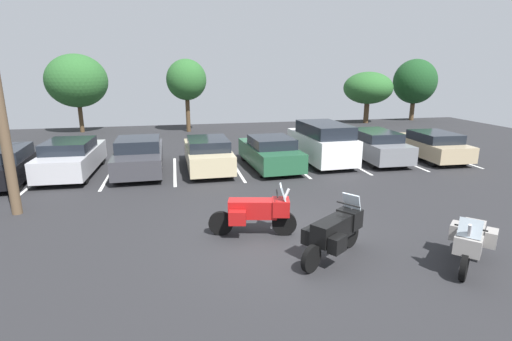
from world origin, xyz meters
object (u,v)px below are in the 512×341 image
car_green (270,152)px  car_tan (430,145)px  motorcycle_second (335,231)px  motorcycle_third (471,240)px  car_grey (373,145)px  motorcycle_touring (256,211)px  car_champagne (208,154)px  car_black (5,164)px  car_silver (72,157)px  car_white (322,143)px  car_charcoal (139,155)px

car_green → car_tan: bearing=0.9°
motorcycle_second → motorcycle_third: (2.75, -1.04, -0.03)m
car_green → car_tan: car_green is taller
car_tan → car_grey: bearing=172.0°
motorcycle_touring → car_champagne: car_champagne is taller
car_black → car_grey: size_ratio=0.97×
car_green → car_tan: size_ratio=0.99×
car_silver → car_green: car_silver is taller
car_silver → car_green: (8.34, -0.53, -0.05)m
motorcycle_touring → car_silver: 9.79m
car_champagne → car_black: bearing=-178.7°
car_grey → car_tan: size_ratio=1.07×
motorcycle_third → car_champagne: bearing=116.7°
car_white → car_tan: size_ratio=0.97×
motorcycle_touring → motorcycle_second: bearing=-45.9°
car_black → motorcycle_second: bearing=-40.5°
car_tan → car_white: bearing=177.3°
car_charcoal → car_green: size_ratio=1.06×
motorcycle_second → car_charcoal: 10.36m
motorcycle_third → car_champagne: 11.03m
car_grey → car_green: bearing=-174.3°
motorcycle_touring → car_charcoal: car_charcoal is taller
car_champagne → car_white: size_ratio=1.04×
car_green → car_white: 2.62m
motorcycle_touring → motorcycle_second: size_ratio=1.19×
car_champagne → car_white: bearing=1.7°
motorcycle_third → car_champagne: (-4.95, 9.85, 0.08)m
motorcycle_touring → car_champagne: bearing=95.2°
motorcycle_second → car_grey: (5.80, 9.12, 0.06)m
car_white → car_tan: 5.53m
car_charcoal → car_grey: (10.88, 0.09, 0.01)m
car_charcoal → car_tan: car_charcoal is taller
car_white → car_tan: bearing=-2.7°
motorcycle_second → motorcycle_third: size_ratio=1.16×
motorcycle_second → car_champagne: size_ratio=0.42×
motorcycle_second → car_black: bearing=139.5°
car_black → car_champagne: car_champagne is taller
car_black → car_green: (10.68, -0.04, 0.00)m
car_silver → car_white: car_white is taller
car_tan → car_silver: bearing=178.6°
motorcycle_touring → car_grey: car_grey is taller
car_champagne → motorcycle_touring: bearing=-84.8°
car_charcoal → car_champagne: size_ratio=1.03×
car_champagne → car_grey: size_ratio=0.95×
car_green → car_grey: (5.25, 0.53, 0.04)m
car_charcoal → car_tan: size_ratio=1.05×
motorcycle_third → car_silver: (-10.55, 10.16, 0.10)m
motorcycle_third → car_tan: 11.40m
motorcycle_second → motorcycle_touring: bearing=134.1°
motorcycle_second → car_champagne: bearing=104.0°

